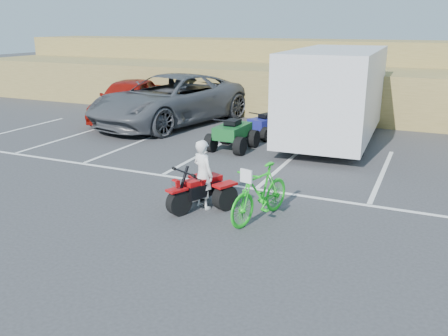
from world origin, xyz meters
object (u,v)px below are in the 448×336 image
at_px(green_dirt_bike, 260,193).
at_px(quad_atv_green, 232,149).
at_px(grey_pickup, 170,100).
at_px(quad_atv_blue, 265,137).
at_px(red_trike_atv, 198,209).
at_px(red_car, 129,99).
at_px(cargo_trailer, 335,93).
at_px(rider, 203,174).

bearing_deg(green_dirt_bike, quad_atv_green, 134.25).
bearing_deg(grey_pickup, green_dirt_bike, -36.43).
distance_m(green_dirt_bike, quad_atv_blue, 7.52).
xyz_separation_m(red_trike_atv, red_car, (-7.36, 7.94, 0.86)).
bearing_deg(grey_pickup, quad_atv_green, -22.30).
xyz_separation_m(grey_pickup, quad_atv_green, (3.92, -2.77, -0.99)).
height_order(grey_pickup, cargo_trailer, cargo_trailer).
bearing_deg(quad_atv_green, quad_atv_blue, 80.57).
bearing_deg(red_car, red_trike_atv, -61.39).
bearing_deg(rider, quad_atv_green, -49.94).
bearing_deg(red_car, green_dirt_bike, -56.24).
distance_m(red_trike_atv, cargo_trailer, 7.86).
xyz_separation_m(red_trike_atv, cargo_trailer, (1.35, 7.56, 1.68)).
relative_size(rider, quad_atv_blue, 1.05).
bearing_deg(rider, green_dirt_bike, -160.91).
bearing_deg(quad_atv_blue, rider, -61.53).
relative_size(green_dirt_bike, quad_atv_green, 1.16).
xyz_separation_m(quad_atv_blue, quad_atv_green, (-0.41, -2.07, 0.00)).
bearing_deg(grey_pickup, red_car, -169.96).
height_order(red_trike_atv, grey_pickup, grey_pickup).
relative_size(red_trike_atv, cargo_trailer, 0.22).
distance_m(cargo_trailer, quad_atv_green, 4.04).
distance_m(green_dirt_bike, cargo_trailer, 7.62).
height_order(quad_atv_blue, quad_atv_green, quad_atv_green).
relative_size(red_trike_atv, red_car, 0.29).
bearing_deg(green_dirt_bike, quad_atv_blue, 123.86).
relative_size(rider, green_dirt_bike, 0.79).
distance_m(red_trike_atv, rider, 0.78).
height_order(green_dirt_bike, quad_atv_blue, green_dirt_bike).
bearing_deg(cargo_trailer, red_car, 175.58).
relative_size(red_car, quad_atv_blue, 3.47).
bearing_deg(red_trike_atv, grey_pickup, 148.03).
distance_m(rider, green_dirt_bike, 1.39).
bearing_deg(green_dirt_bike, rider, -169.60).
distance_m(rider, quad_atv_blue, 7.11).
bearing_deg(quad_atv_green, red_trike_atv, -73.44).
bearing_deg(red_trike_atv, green_dirt_bike, 24.78).
xyz_separation_m(rider, quad_atv_blue, (-1.00, 6.99, -0.77)).
relative_size(grey_pickup, quad_atv_green, 4.26).
bearing_deg(rider, grey_pickup, -31.19).
bearing_deg(quad_atv_blue, quad_atv_green, -80.78).
height_order(rider, quad_atv_blue, rider).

